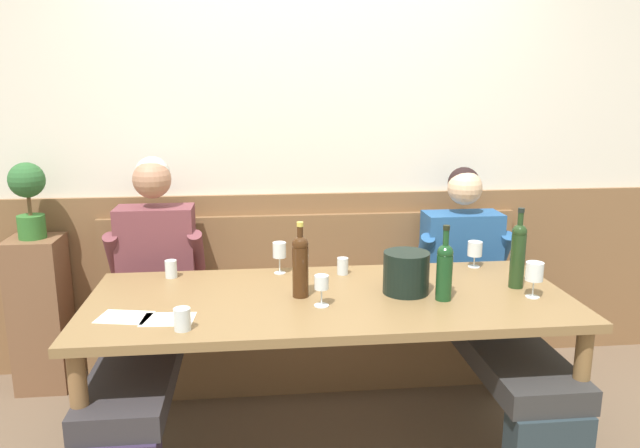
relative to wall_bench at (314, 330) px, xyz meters
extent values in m
cube|color=silver|center=(0.00, 0.26, 1.12)|extent=(6.80, 0.08, 2.80)
cube|color=brown|center=(0.00, 0.21, 0.25)|extent=(6.80, 0.03, 1.06)
cube|color=brown|center=(0.00, -0.02, -0.06)|extent=(2.47, 0.42, 0.44)
cube|color=brown|center=(0.00, -0.02, 0.18)|extent=(2.42, 0.39, 0.05)
cube|color=brown|center=(0.00, 0.17, 0.43)|extent=(2.47, 0.04, 0.45)
cube|color=olive|center=(0.00, -0.73, 0.46)|extent=(2.17, 0.91, 0.04)
cylinder|color=brown|center=(-1.02, -1.11, 0.08)|extent=(0.07, 0.07, 0.72)
cylinder|color=brown|center=(1.02, -1.11, 0.08)|extent=(0.07, 0.07, 0.72)
cylinder|color=olive|center=(-1.02, -0.35, 0.08)|extent=(0.07, 0.07, 0.72)
cylinder|color=olive|center=(1.02, -0.35, 0.08)|extent=(0.07, 0.07, 0.72)
cube|color=#312D31|center=(-0.87, -0.65, 0.15)|extent=(0.35, 1.18, 0.11)
cube|color=brown|center=(-0.87, -0.02, 0.49)|extent=(0.41, 0.21, 0.55)
sphere|color=#A87559|center=(-0.87, -0.03, 0.92)|extent=(0.20, 0.20, 0.20)
sphere|color=beige|center=(-0.87, 0.00, 0.94)|extent=(0.19, 0.19, 0.19)
cylinder|color=brown|center=(-1.09, -0.06, 0.52)|extent=(0.08, 0.20, 0.27)
cylinder|color=brown|center=(-0.65, -0.06, 0.52)|extent=(0.08, 0.20, 0.27)
cube|color=#313030|center=(0.86, -0.65, 0.15)|extent=(0.37, 1.17, 0.11)
cube|color=#245186|center=(0.86, -0.02, 0.45)|extent=(0.44, 0.22, 0.48)
sphere|color=#DCB38D|center=(0.86, -0.03, 0.84)|extent=(0.20, 0.20, 0.20)
sphere|color=black|center=(0.86, 0.00, 0.86)|extent=(0.18, 0.18, 0.18)
cylinder|color=#245186|center=(0.63, -0.06, 0.46)|extent=(0.08, 0.20, 0.27)
cylinder|color=#245186|center=(1.09, -0.06, 0.46)|extent=(0.08, 0.20, 0.27)
cylinder|color=black|center=(0.35, -0.72, 0.57)|extent=(0.21, 0.21, 0.19)
cylinder|color=#3E2310|center=(-0.13, -0.72, 0.59)|extent=(0.07, 0.07, 0.23)
sphere|color=#3E2310|center=(-0.13, -0.72, 0.72)|extent=(0.07, 0.07, 0.07)
cylinder|color=#3E2310|center=(-0.13, -0.72, 0.77)|extent=(0.03, 0.03, 0.07)
cylinder|color=gold|center=(-0.13, -0.72, 0.81)|extent=(0.03, 0.03, 0.02)
cylinder|color=#203719|center=(0.89, -0.70, 0.61)|extent=(0.07, 0.07, 0.26)
sphere|color=#203719|center=(0.89, -0.70, 0.75)|extent=(0.07, 0.07, 0.07)
cylinder|color=#203719|center=(0.89, -0.70, 0.80)|extent=(0.03, 0.03, 0.08)
cylinder|color=black|center=(0.89, -0.70, 0.85)|extent=(0.03, 0.03, 0.02)
cylinder|color=#173F1D|center=(0.50, -0.83, 0.58)|extent=(0.07, 0.07, 0.21)
sphere|color=#173F1D|center=(0.50, -0.83, 0.69)|extent=(0.07, 0.07, 0.07)
cylinder|color=#173F1D|center=(0.50, -0.83, 0.75)|extent=(0.03, 0.03, 0.09)
cylinder|color=black|center=(0.50, -0.83, 0.81)|extent=(0.03, 0.03, 0.02)
cylinder|color=silver|center=(-0.05, -0.85, 0.48)|extent=(0.07, 0.07, 0.00)
cylinder|color=silver|center=(-0.05, -0.85, 0.52)|extent=(0.01, 0.01, 0.07)
cylinder|color=silver|center=(-0.05, -0.85, 0.58)|extent=(0.06, 0.06, 0.06)
cylinder|color=silver|center=(-0.21, -0.37, 0.48)|extent=(0.06, 0.06, 0.00)
cylinder|color=silver|center=(-0.21, -0.37, 0.52)|extent=(0.01, 0.01, 0.08)
cylinder|color=silver|center=(-0.21, -0.37, 0.60)|extent=(0.07, 0.07, 0.08)
cylinder|color=silver|center=(0.91, -0.85, 0.48)|extent=(0.06, 0.06, 0.00)
cylinder|color=silver|center=(0.91, -0.85, 0.52)|extent=(0.01, 0.01, 0.08)
cylinder|color=silver|center=(0.91, -0.85, 0.60)|extent=(0.08, 0.08, 0.08)
cylinder|color=#EDE387|center=(0.91, -0.85, 0.57)|extent=(0.07, 0.07, 0.04)
cylinder|color=silver|center=(0.81, -0.37, 0.48)|extent=(0.06, 0.06, 0.00)
cylinder|color=silver|center=(0.81, -0.37, 0.51)|extent=(0.01, 0.01, 0.06)
cylinder|color=silver|center=(0.81, -0.37, 0.58)|extent=(0.08, 0.08, 0.08)
cylinder|color=#F5D778|center=(0.81, -0.37, 0.55)|extent=(0.07, 0.07, 0.02)
cylinder|color=silver|center=(-0.75, -0.38, 0.52)|extent=(0.06, 0.06, 0.09)
cylinder|color=silver|center=(-0.62, -1.06, 0.52)|extent=(0.07, 0.07, 0.09)
cylinder|color=silver|center=(0.10, -0.42, 0.52)|extent=(0.06, 0.06, 0.08)
cube|color=white|center=(-0.69, -0.94, 0.48)|extent=(0.22, 0.16, 0.00)
cube|color=white|center=(-0.87, -0.90, 0.48)|extent=(0.24, 0.19, 0.00)
cube|color=brown|center=(-1.54, 0.03, 0.16)|extent=(0.28, 0.28, 0.87)
cylinder|color=#2F692A|center=(-1.54, 0.03, 0.66)|extent=(0.14, 0.14, 0.13)
cylinder|color=brown|center=(-1.54, 0.03, 0.78)|extent=(0.02, 0.02, 0.12)
sphere|color=#2D5F2F|center=(-1.54, 0.03, 0.91)|extent=(0.19, 0.19, 0.19)
camera|label=1|loc=(-0.32, -3.31, 1.41)|focal=34.07mm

